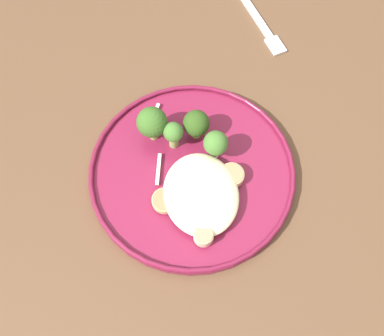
{
  "coord_description": "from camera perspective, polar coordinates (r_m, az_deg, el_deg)",
  "views": [
    {
      "loc": [
        0.23,
        -0.05,
        1.32
      ],
      "look_at": [
        -0.04,
        -0.01,
        0.76
      ],
      "focal_mm": 42.42,
      "sensor_mm": 36.0,
      "label": 1
    }
  ],
  "objects": [
    {
      "name": "seared_scallop_on_noodles",
      "position": [
        0.63,
        5.02,
        -0.92
      ],
      "size": [
        0.03,
        0.03,
        0.01
      ],
      "color": "#E5C689",
      "rests_on": "dinner_plate"
    },
    {
      "name": "dinner_plate",
      "position": [
        0.64,
        -0.0,
        -0.45
      ],
      "size": [
        0.29,
        0.29,
        0.02
      ],
      "color": "maroon",
      "rests_on": "wooden_dining_table"
    },
    {
      "name": "seared_scallop_half_hidden",
      "position": [
        0.61,
        -0.17,
        -4.76
      ],
      "size": [
        0.03,
        0.03,
        0.01
      ],
      "color": "#E5C689",
      "rests_on": "dinner_plate"
    },
    {
      "name": "seared_scallop_large_seared",
      "position": [
        0.61,
        2.6,
        -5.01
      ],
      "size": [
        0.03,
        0.03,
        0.01
      ],
      "color": "#DBB77A",
      "rests_on": "dinner_plate"
    },
    {
      "name": "broccoli_floret_beside_noodles",
      "position": [
        0.63,
        -2.37,
        4.37
      ],
      "size": [
        0.03,
        0.03,
        0.05
      ],
      "color": "#89A356",
      "rests_on": "dinner_plate"
    },
    {
      "name": "onion_sliver_curled_piece",
      "position": [
        0.68,
        -4.76,
        6.67
      ],
      "size": [
        0.04,
        0.02,
        0.0
      ],
      "primitive_type": "cube",
      "rotation": [
        0.0,
        0.0,
        2.7
      ],
      "color": "silver",
      "rests_on": "dinner_plate"
    },
    {
      "name": "ground",
      "position": [
        1.35,
        0.54,
        -15.95
      ],
      "size": [
        6.0,
        6.0,
        0.0
      ],
      "primitive_type": "plane",
      "color": "#47423D"
    },
    {
      "name": "onion_sliver_long_sliver",
      "position": [
        0.64,
        2.49,
        0.23
      ],
      "size": [
        0.05,
        0.03,
        0.0
      ],
      "primitive_type": "cube",
      "rotation": [
        0.0,
        0.0,
        2.58
      ],
      "color": "silver",
      "rests_on": "dinner_plate"
    },
    {
      "name": "seared_scallop_tilted_round",
      "position": [
        0.61,
        -3.4,
        -4.45
      ],
      "size": [
        0.03,
        0.03,
        0.01
      ],
      "color": "#DBB77A",
      "rests_on": "dinner_plate"
    },
    {
      "name": "broccoli_floret_split_head",
      "position": [
        0.62,
        3.0,
        3.09
      ],
      "size": [
        0.03,
        0.03,
        0.05
      ],
      "color": "#7A994C",
      "rests_on": "dinner_plate"
    },
    {
      "name": "broccoli_floret_left_leaning",
      "position": [
        0.63,
        -5.05,
        5.71
      ],
      "size": [
        0.04,
        0.04,
        0.06
      ],
      "color": "#89A356",
      "rests_on": "dinner_plate"
    },
    {
      "name": "noodle_bed",
      "position": [
        0.61,
        0.77,
        -3.74
      ],
      "size": [
        0.12,
        0.1,
        0.03
      ],
      "color": "beige",
      "rests_on": "dinner_plate"
    },
    {
      "name": "seared_scallop_left_edge",
      "position": [
        0.61,
        1.51,
        -3.16
      ],
      "size": [
        0.03,
        0.03,
        0.01
      ],
      "color": "#E5C689",
      "rests_on": "dinner_plate"
    },
    {
      "name": "wooden_dining_table",
      "position": [
        0.71,
        0.99,
        -6.51
      ],
      "size": [
        1.4,
        1.0,
        0.74
      ],
      "color": "brown",
      "rests_on": "ground"
    },
    {
      "name": "seared_scallop_center_golden",
      "position": [
        0.59,
        1.46,
        -8.52
      ],
      "size": [
        0.03,
        0.03,
        0.02
      ],
      "color": "beige",
      "rests_on": "dinner_plate"
    },
    {
      "name": "dinner_fork",
      "position": [
        0.82,
        8.15,
        18.22
      ],
      "size": [
        0.18,
        0.06,
        0.0
      ],
      "color": "silver",
      "rests_on": "wooden_dining_table"
    },
    {
      "name": "onion_sliver_short_strip",
      "position": [
        0.64,
        -4.24,
        -0.15
      ],
      "size": [
        0.05,
        0.02,
        0.0
      ],
      "primitive_type": "cube",
      "rotation": [
        0.0,
        0.0,
        6.06
      ],
      "color": "silver",
      "rests_on": "dinner_plate"
    },
    {
      "name": "broccoli_floret_rear_charred",
      "position": [
        0.64,
        0.54,
        5.58
      ],
      "size": [
        0.04,
        0.04,
        0.05
      ],
      "color": "#7A994C",
      "rests_on": "dinner_plate"
    },
    {
      "name": "seared_scallop_rear_pale",
      "position": [
        0.62,
        -0.29,
        -1.72
      ],
      "size": [
        0.03,
        0.03,
        0.01
      ],
      "color": "#E5C689",
      "rests_on": "dinner_plate"
    }
  ]
}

